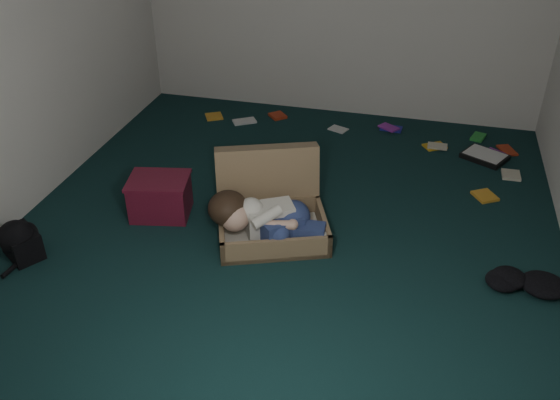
% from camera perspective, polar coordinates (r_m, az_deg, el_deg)
% --- Properties ---
extents(floor, '(4.50, 4.50, 0.00)m').
position_cam_1_polar(floor, '(4.44, 0.48, -2.82)').
color(floor, black).
rests_on(floor, ground).
extents(wall_front, '(4.50, 0.00, 4.50)m').
position_cam_1_polar(wall_front, '(1.99, -15.27, -8.19)').
color(wall_front, silver).
rests_on(wall_front, ground).
extents(wall_left, '(0.00, 4.50, 4.50)m').
position_cam_1_polar(wall_left, '(4.72, -24.55, 14.05)').
color(wall_left, silver).
rests_on(wall_left, ground).
extents(suitcase, '(0.99, 0.98, 0.57)m').
position_cam_1_polar(suitcase, '(4.37, -0.93, -0.76)').
color(suitcase, olive).
rests_on(suitcase, floor).
extents(person, '(0.86, 0.44, 0.35)m').
position_cam_1_polar(person, '(4.18, -1.39, -1.74)').
color(person, silver).
rests_on(person, suitcase).
extents(maroon_bin, '(0.51, 0.44, 0.31)m').
position_cam_1_polar(maroon_bin, '(4.62, -11.46, 0.33)').
color(maroon_bin, maroon).
rests_on(maroon_bin, floor).
extents(backpack, '(0.46, 0.44, 0.22)m').
position_cam_1_polar(backpack, '(4.50, -23.64, -3.79)').
color(backpack, black).
rests_on(backpack, floor).
extents(clothing_pile, '(0.47, 0.39, 0.14)m').
position_cam_1_polar(clothing_pile, '(4.20, 22.72, -6.94)').
color(clothing_pile, black).
rests_on(clothing_pile, floor).
extents(paper_tray, '(0.45, 0.42, 0.05)m').
position_cam_1_polar(paper_tray, '(5.69, 19.10, 4.01)').
color(paper_tray, black).
rests_on(paper_tray, floor).
extents(book_scatter, '(3.10, 1.33, 0.02)m').
position_cam_1_polar(book_scatter, '(5.79, 10.67, 5.59)').
color(book_scatter, gold).
rests_on(book_scatter, floor).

